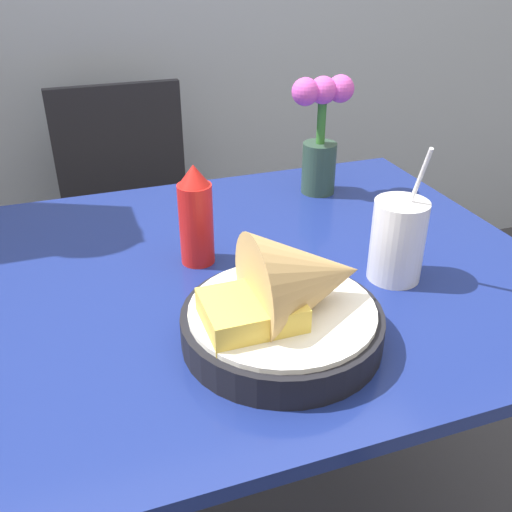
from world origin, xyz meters
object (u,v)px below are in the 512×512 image
(food_basket, at_px, (291,304))
(drink_cup, at_px, (397,243))
(ketchup_bottle, at_px, (196,216))
(flower_vase, at_px, (321,132))
(chair_far_window, at_px, (130,206))

(food_basket, relative_size, drink_cup, 1.20)
(food_basket, xyz_separation_m, ketchup_bottle, (-0.07, 0.27, 0.03))
(food_basket, height_order, ketchup_bottle, ketchup_bottle)
(food_basket, bearing_deg, drink_cup, 23.41)
(drink_cup, relative_size, flower_vase, 0.92)
(chair_far_window, relative_size, flower_vase, 3.32)
(chair_far_window, height_order, ketchup_bottle, ketchup_bottle)
(drink_cup, bearing_deg, ketchup_bottle, 151.39)
(chair_far_window, bearing_deg, ketchup_bottle, -87.44)
(food_basket, bearing_deg, flower_vase, 61.12)
(food_basket, relative_size, flower_vase, 1.11)
(chair_far_window, bearing_deg, food_basket, -84.25)
(flower_vase, bearing_deg, chair_far_window, 124.68)
(food_basket, distance_m, flower_vase, 0.58)
(flower_vase, bearing_deg, drink_cup, -95.36)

